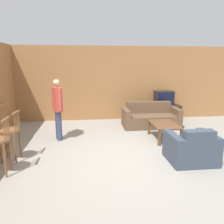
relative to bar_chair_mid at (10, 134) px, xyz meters
The scene contains 9 objects.
ground_plane 2.32m from the bar_chair_mid, ahead, with size 24.00×24.00×0.00m, color gray.
wall_back 4.08m from the bar_chair_mid, 56.15° to the left, with size 9.40×0.08×2.60m.
bar_chair_mid is the anchor object (origin of this frame).
couch_far 4.22m from the bar_chair_mid, 31.70° to the left, with size 1.78×0.84×0.77m.
armchair_near 3.71m from the bar_chair_mid, ahead, with size 0.91×0.80×0.75m.
coffee_table 3.72m from the bar_chair_mid, 14.64° to the left, with size 0.64×0.99×0.43m.
tv_unit 5.26m from the bar_chair_mid, 35.21° to the left, with size 1.22×0.47×0.53m.
tv 5.25m from the bar_chair_mid, 35.18° to the left, with size 0.63×0.44×0.51m.
person_by_window 1.50m from the bar_chair_mid, 56.59° to the left, with size 0.31×0.51×1.60m.
Camera 1 is at (-0.64, -4.22, 1.95)m, focal length 35.00 mm.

